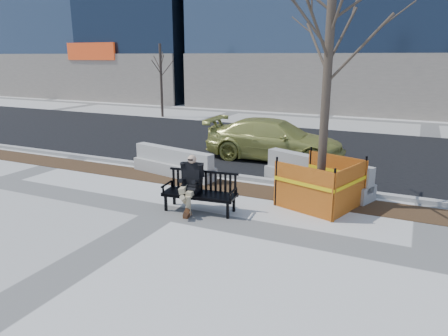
{
  "coord_description": "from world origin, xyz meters",
  "views": [
    {
      "loc": [
        5.56,
        -8.33,
        3.84
      ],
      "look_at": [
        1.16,
        1.05,
        1.04
      ],
      "focal_mm": 33.43,
      "sensor_mm": 36.0,
      "label": 1
    }
  ],
  "objects_px": {
    "tree_fence": "(319,205)",
    "jersey_barrier_left": "(174,175)",
    "seated_man": "(192,209)",
    "bench": "(200,211)",
    "sedan": "(274,159)",
    "jersey_barrier_right": "(315,189)"
  },
  "relations": [
    {
      "from": "tree_fence",
      "to": "jersey_barrier_left",
      "type": "distance_m",
      "value": 5.1
    },
    {
      "from": "seated_man",
      "to": "tree_fence",
      "type": "bearing_deg",
      "value": 24.33
    },
    {
      "from": "jersey_barrier_right",
      "to": "seated_man",
      "type": "bearing_deg",
      "value": -108.53
    },
    {
      "from": "bench",
      "to": "jersey_barrier_left",
      "type": "relative_size",
      "value": 0.6
    },
    {
      "from": "bench",
      "to": "seated_man",
      "type": "bearing_deg",
      "value": 168.51
    },
    {
      "from": "sedan",
      "to": "seated_man",
      "type": "bearing_deg",
      "value": 175.85
    },
    {
      "from": "tree_fence",
      "to": "jersey_barrier_right",
      "type": "height_order",
      "value": "tree_fence"
    },
    {
      "from": "bench",
      "to": "sedan",
      "type": "height_order",
      "value": "sedan"
    },
    {
      "from": "bench",
      "to": "seated_man",
      "type": "height_order",
      "value": "seated_man"
    },
    {
      "from": "tree_fence",
      "to": "sedan",
      "type": "xyz_separation_m",
      "value": [
        -2.69,
        4.31,
        0.0
      ]
    },
    {
      "from": "bench",
      "to": "jersey_barrier_left",
      "type": "bearing_deg",
      "value": 126.34
    },
    {
      "from": "tree_fence",
      "to": "sedan",
      "type": "bearing_deg",
      "value": 121.99
    },
    {
      "from": "tree_fence",
      "to": "seated_man",
      "type": "bearing_deg",
      "value": -149.34
    },
    {
      "from": "tree_fence",
      "to": "jersey_barrier_left",
      "type": "xyz_separation_m",
      "value": [
        -5.03,
        0.82,
        0.0
      ]
    },
    {
      "from": "seated_man",
      "to": "jersey_barrier_right",
      "type": "xyz_separation_m",
      "value": [
        2.52,
        3.01,
        0.0
      ]
    },
    {
      "from": "seated_man",
      "to": "jersey_barrier_right",
      "type": "bearing_deg",
      "value": 43.71
    },
    {
      "from": "seated_man",
      "to": "jersey_barrier_left",
      "type": "bearing_deg",
      "value": 123.33
    },
    {
      "from": "tree_fence",
      "to": "jersey_barrier_left",
      "type": "bearing_deg",
      "value": 170.7
    },
    {
      "from": "sedan",
      "to": "jersey_barrier_right",
      "type": "height_order",
      "value": "sedan"
    },
    {
      "from": "jersey_barrier_left",
      "to": "jersey_barrier_right",
      "type": "distance_m",
      "value": 4.66
    },
    {
      "from": "seated_man",
      "to": "jersey_barrier_left",
      "type": "xyz_separation_m",
      "value": [
        -2.12,
        2.55,
        0.0
      ]
    },
    {
      "from": "tree_fence",
      "to": "jersey_barrier_right",
      "type": "xyz_separation_m",
      "value": [
        -0.39,
        1.28,
        0.0
      ]
    }
  ]
}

